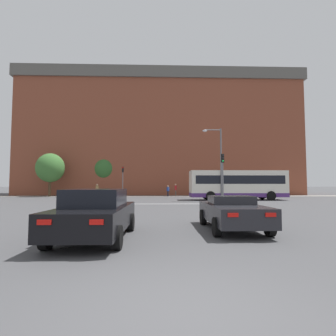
# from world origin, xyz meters

# --- Properties ---
(ground_plane) EXTENTS (400.00, 400.00, 0.00)m
(ground_plane) POSITION_xyz_m (0.00, 0.00, 0.00)
(ground_plane) COLOR #474749
(stop_line_strip) EXTENTS (9.10, 0.30, 0.01)m
(stop_line_strip) POSITION_xyz_m (0.00, 19.61, 0.00)
(stop_line_strip) COLOR silver
(stop_line_strip) RESTS_ON ground_plane
(far_pavement) EXTENTS (70.11, 2.50, 0.01)m
(far_pavement) POSITION_xyz_m (0.00, 35.09, 0.01)
(far_pavement) COLOR gray
(far_pavement) RESTS_ON ground_plane
(brick_civic_building) EXTENTS (47.65, 14.87, 22.75)m
(brick_civic_building) POSITION_xyz_m (-0.15, 44.71, 10.47)
(brick_civic_building) COLOR brown
(brick_civic_building) RESTS_ON ground_plane
(car_saloon_left) EXTENTS (2.12, 4.58, 1.56)m
(car_saloon_left) POSITION_xyz_m (-2.39, 4.85, 0.79)
(car_saloon_left) COLOR black
(car_saloon_left) RESTS_ON ground_plane
(car_roadster_right) EXTENTS (1.98, 4.26, 1.27)m
(car_roadster_right) POSITION_xyz_m (2.37, 6.36, 0.67)
(car_roadster_right) COLOR #232328
(car_roadster_right) RESTS_ON ground_plane
(bus_crossing_lead) EXTENTS (10.48, 2.75, 3.23)m
(bus_crossing_lead) POSITION_xyz_m (8.27, 25.30, 1.73)
(bus_crossing_lead) COLOR silver
(bus_crossing_lead) RESTS_ON ground_plane
(traffic_light_far_left) EXTENTS (0.26, 0.31, 4.28)m
(traffic_light_far_left) POSITION_xyz_m (-5.69, 34.51, 2.87)
(traffic_light_far_left) COLOR slate
(traffic_light_far_left) RESTS_ON ground_plane
(traffic_light_far_right) EXTENTS (0.26, 0.31, 3.84)m
(traffic_light_far_right) POSITION_xyz_m (5.81, 34.58, 2.60)
(traffic_light_far_right) COLOR slate
(traffic_light_far_right) RESTS_ON ground_plane
(traffic_light_near_right) EXTENTS (0.26, 0.31, 4.54)m
(traffic_light_near_right) POSITION_xyz_m (5.47, 20.39, 3.03)
(traffic_light_near_right) COLOR slate
(traffic_light_near_right) RESTS_ON ground_plane
(street_lamp_junction) EXTENTS (2.05, 0.36, 7.67)m
(street_lamp_junction) POSITION_xyz_m (5.83, 23.86, 4.64)
(street_lamp_junction) COLOR slate
(street_lamp_junction) RESTS_ON ground_plane
(pedestrian_waiting) EXTENTS (0.40, 0.46, 1.56)m
(pedestrian_waiting) POSITION_xyz_m (0.86, 34.40, 0.91)
(pedestrian_waiting) COLOR black
(pedestrian_waiting) RESTS_ON ground_plane
(pedestrian_walking_east) EXTENTS (0.32, 0.44, 1.83)m
(pedestrian_walking_east) POSITION_xyz_m (2.04, 35.29, 1.09)
(pedestrian_walking_east) COLOR brown
(pedestrian_walking_east) RESTS_ON ground_plane
(pedestrian_walking_west) EXTENTS (0.45, 0.32, 1.81)m
(pedestrian_walking_west) POSITION_xyz_m (-9.52, 35.27, 1.07)
(pedestrian_walking_west) COLOR #333851
(pedestrian_walking_west) RESTS_ON ground_plane
(tree_by_building) EXTENTS (4.12, 4.12, 6.37)m
(tree_by_building) POSITION_xyz_m (-9.14, 39.09, 4.19)
(tree_by_building) COLOR #4C3823
(tree_by_building) RESTS_ON ground_plane
(tree_kerbside) EXTENTS (3.98, 3.98, 6.22)m
(tree_kerbside) POSITION_xyz_m (-16.20, 34.81, 4.12)
(tree_kerbside) COLOR #4C3823
(tree_kerbside) RESTS_ON ground_plane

